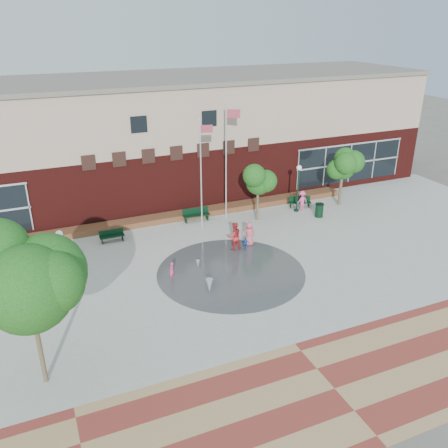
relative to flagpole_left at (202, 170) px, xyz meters
name	(u,v)px	position (x,y,z in m)	size (l,w,h in m)	color
ground	(255,299)	(-0.69, -9.34, -4.17)	(120.00, 120.00, 0.00)	#666056
plaza_concrete	(224,264)	(-0.69, -5.34, -4.17)	(46.00, 18.00, 0.01)	#A8A8A0
paver_band	(335,389)	(-0.69, -16.34, -4.17)	(46.00, 6.00, 0.01)	maroon
splash_pad	(231,272)	(-0.69, -6.34, -4.17)	(8.40, 8.40, 0.01)	#383A3D
library_building	(157,137)	(-0.69, 8.13, 0.47)	(44.40, 10.40, 9.20)	#4A1210
flower_bed	(183,218)	(-0.69, 2.26, -4.17)	(26.00, 1.20, 0.40)	maroon
flagpole_left	(202,170)	(0.00, 0.00, 0.00)	(0.87, 0.23, 7.49)	white
flagpole_right	(227,156)	(2.30, 1.17, 0.40)	(0.93, 0.48, 8.18)	white
lamp_left	(62,253)	(-9.45, -4.54, -2.05)	(0.36, 0.36, 3.42)	black
lamp_right	(298,183)	(7.51, 0.11, -1.95)	(0.38, 0.38, 3.57)	black
bench_left	(112,238)	(-6.11, 0.32, -3.92)	(1.56, 0.44, 0.79)	black
bench_mid	(196,217)	(0.02, 1.31, -3.86)	(1.93, 0.63, 0.96)	black
bench_right	(300,204)	(8.15, 0.72, -3.90)	(1.73, 0.98, 0.84)	black
trash_can	(319,210)	(8.45, -1.44, -3.66)	(0.62, 0.62, 1.02)	black
tree_big_left	(26,275)	(-11.03, -11.45, 0.69)	(4.26, 4.26, 6.81)	#4E402D
tree_mid	(258,178)	(4.09, -0.17, -1.03)	(2.56, 2.56, 4.31)	#4E402D
tree_small_right	(343,165)	(11.25, 0.01, -1.03)	(2.52, 2.52, 4.30)	#4E402D
water_jet_a	(209,292)	(-2.59, -7.83, -4.17)	(0.39, 0.39, 0.75)	white
water_jet_b	(198,268)	(-2.24, -5.14, -4.17)	(0.21, 0.21, 0.48)	white
child_splash	(172,271)	(-4.01, -5.77, -3.65)	(0.38, 0.25, 1.05)	#DE4276
adult_red	(234,236)	(0.63, -3.84, -3.25)	(0.90, 0.70, 1.85)	red
adult_pink	(249,234)	(1.80, -3.60, -3.39)	(0.76, 0.50, 1.56)	#E2556E
child_blue	(245,244)	(1.27, -4.13, -3.72)	(0.53, 0.22, 0.90)	#1C5AA9
person_bench	(302,201)	(7.96, 0.16, -3.41)	(0.99, 0.57, 1.54)	#F04F99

